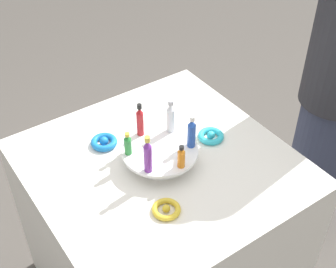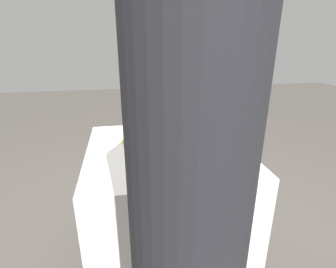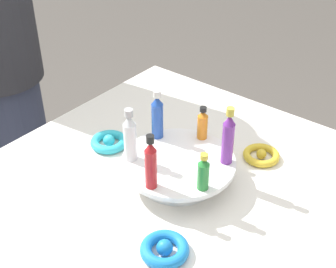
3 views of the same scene
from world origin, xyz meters
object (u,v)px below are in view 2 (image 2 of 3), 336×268
bottle_green (170,125)px  bottle_purple (152,122)px  ribbon_bow_blue (193,136)px  ribbon_bow_gold (130,141)px  person_figure (189,233)px  bottle_red (184,126)px  display_stand (166,141)px  bottle_clear (180,132)px  bottle_blue (160,135)px  bottle_orange (146,133)px  ribbon_bow_teal (174,163)px

bottle_green → bottle_purple: (-0.11, -0.01, 0.03)m
ribbon_bow_blue → ribbon_bow_gold: (-0.40, -0.01, -0.00)m
ribbon_bow_blue → person_figure: (-0.28, -0.97, 0.11)m
bottle_red → display_stand: bearing=-174.4°
bottle_green → bottle_red: size_ratio=0.68×
bottle_clear → ribbon_bow_gold: bearing=142.7°
bottle_red → ribbon_bow_blue: (0.09, 0.11, -0.11)m
bottle_green → bottle_blue: (-0.09, -0.20, 0.02)m
ribbon_bow_gold → person_figure: bearing=-82.8°
bottle_blue → bottle_purple: bearing=95.6°
bottle_orange → bottle_blue: size_ratio=0.68×
bottle_green → ribbon_bow_gold: bottle_green is taller
display_stand → bottle_red: size_ratio=2.03×
bottle_clear → ribbon_bow_teal: size_ratio=1.36×
bottle_blue → ribbon_bow_gold: (-0.16, 0.21, -0.11)m
bottle_blue → bottle_clear: (0.11, 0.01, 0.00)m
bottle_orange → person_figure: bearing=-87.9°
bottle_green → ribbon_bow_blue: bearing=6.6°
person_figure → bottle_orange: bearing=7.5°
ribbon_bow_blue → ribbon_bow_gold: ribbon_bow_blue is taller
bottle_orange → ribbon_bow_teal: bottle_orange is taller
bottle_orange → ribbon_bow_blue: (0.31, 0.13, -0.09)m
ribbon_bow_blue → person_figure: person_figure is taller
bottle_blue → person_figure: (-0.03, -0.75, 0.01)m
bottle_clear → bottle_red: size_ratio=1.01×
ribbon_bow_teal → display_stand: bearing=90.9°
bottle_clear → person_figure: 0.77m
display_stand → bottle_clear: bottle_clear is taller
bottle_purple → bottle_orange: (-0.05, -0.10, -0.03)m
ribbon_bow_gold → bottle_red: bearing=-18.0°
bottle_orange → bottle_blue: bottle_blue is taller
bottle_blue → ribbon_bow_gold: 0.29m
ribbon_bow_gold → bottle_blue: bearing=-53.8°
bottle_green → bottle_blue: size_ratio=0.69×
display_stand → person_figure: bearing=-95.4°
bottle_red → ribbon_bow_gold: size_ratio=1.42×
bottle_blue → ribbon_bow_blue: size_ratio=1.31×
bottle_orange → bottle_blue: (0.06, -0.09, 0.02)m
bottle_orange → bottle_red: bottle_red is taller
bottle_blue → person_figure: person_figure is taller
display_stand → ribbon_bow_teal: size_ratio=2.73×
bottle_orange → bottle_clear: (0.18, -0.08, 0.02)m
ribbon_bow_blue → person_figure: bearing=-106.1°
bottle_green → bottle_blue: 0.22m
bottle_clear → ribbon_bow_gold: 0.35m
bottle_purple → ribbon_bow_gold: bottle_purple is taller
bottle_green → bottle_red: (0.06, -0.09, 0.02)m
bottle_clear → ribbon_bow_teal: 0.19m
bottle_purple → ribbon_bow_gold: (-0.14, 0.02, -0.12)m
bottle_purple → bottle_orange: 0.11m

